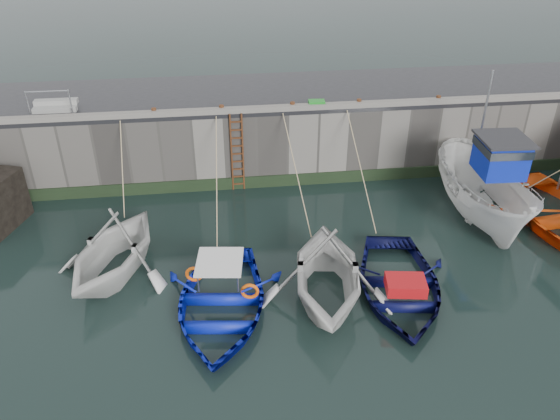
{
  "coord_description": "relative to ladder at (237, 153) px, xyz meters",
  "views": [
    {
      "loc": [
        -2.79,
        -9.43,
        10.56
      ],
      "look_at": [
        -0.81,
        6.08,
        1.2
      ],
      "focal_mm": 35.0,
      "sensor_mm": 36.0,
      "label": 1
    }
  ],
  "objects": [
    {
      "name": "ground",
      "position": [
        2.0,
        -9.91,
        -1.59
      ],
      "size": [
        120.0,
        120.0,
        0.0
      ],
      "primitive_type": "plane",
      "color": "black",
      "rests_on": "ground"
    },
    {
      "name": "quay_back",
      "position": [
        2.0,
        2.59,
        -0.09
      ],
      "size": [
        30.0,
        5.0,
        3.0
      ],
      "primitive_type": "cube",
      "color": "slate",
      "rests_on": "ground"
    },
    {
      "name": "road_back",
      "position": [
        2.0,
        2.59,
        1.49
      ],
      "size": [
        30.0,
        5.0,
        0.16
      ],
      "primitive_type": "cube",
      "color": "black",
      "rests_on": "quay_back"
    },
    {
      "name": "kerb_back",
      "position": [
        2.0,
        0.24,
        1.67
      ],
      "size": [
        30.0,
        0.3,
        0.2
      ],
      "primitive_type": "cube",
      "color": "slate",
      "rests_on": "road_back"
    },
    {
      "name": "algae_back",
      "position": [
        2.0,
        0.05,
        -1.34
      ],
      "size": [
        30.0,
        0.08,
        0.5
      ],
      "primitive_type": "cube",
      "color": "black",
      "rests_on": "ground"
    },
    {
      "name": "ladder",
      "position": [
        0.0,
        0.0,
        0.0
      ],
      "size": [
        0.51,
        0.08,
        3.2
      ],
      "color": "#3F1E0F",
      "rests_on": "ground"
    },
    {
      "name": "boat_near_white",
      "position": [
        -4.15,
        -5.0,
        -1.59
      ],
      "size": [
        5.36,
        5.71,
        2.41
      ],
      "primitive_type": "imported",
      "rotation": [
        0.0,
        0.0,
        -0.38
      ],
      "color": "silver",
      "rests_on": "ground"
    },
    {
      "name": "boat_near_white_rope",
      "position": [
        -4.15,
        -1.21,
        -1.59
      ],
      "size": [
        0.04,
        3.67,
        3.1
      ],
      "primitive_type": null,
      "color": "tan",
      "rests_on": "ground"
    },
    {
      "name": "boat_near_blue",
      "position": [
        -0.97,
        -7.24,
        -1.59
      ],
      "size": [
        4.39,
        5.69,
        1.09
      ],
      "primitive_type": "imported",
      "rotation": [
        0.0,
        0.0,
        -0.12
      ],
      "color": "#0C1DB8",
      "rests_on": "ground"
    },
    {
      "name": "boat_near_blue_rope",
      "position": [
        -0.97,
        -2.33,
        -1.59
      ],
      "size": [
        0.04,
        5.48,
        3.1
      ],
      "primitive_type": null,
      "color": "tan",
      "rests_on": "ground"
    },
    {
      "name": "boat_near_blacktrim",
      "position": [
        2.15,
        -7.04,
        -1.59
      ],
      "size": [
        4.84,
        5.4,
        2.55
      ],
      "primitive_type": "imported",
      "rotation": [
        0.0,
        0.0,
        -0.15
      ],
      "color": "silver",
      "rests_on": "ground"
    },
    {
      "name": "boat_near_blacktrim_rope",
      "position": [
        2.15,
        -2.23,
        -1.59
      ],
      "size": [
        0.04,
        5.31,
        3.1
      ],
      "primitive_type": null,
      "color": "tan",
      "rests_on": "ground"
    },
    {
      "name": "boat_near_navy",
      "position": [
        4.35,
        -7.09,
        -1.59
      ],
      "size": [
        4.36,
        5.56,
        1.05
      ],
      "primitive_type": "imported",
      "rotation": [
        0.0,
        0.0,
        -0.16
      ],
      "color": "#090B3A",
      "rests_on": "ground"
    },
    {
      "name": "boat_near_navy_rope",
      "position": [
        4.35,
        -2.25,
        -1.59
      ],
      "size": [
        0.04,
        5.35,
        3.1
      ],
      "primitive_type": null,
      "color": "tan",
      "rests_on": "ground"
    },
    {
      "name": "boat_far_white",
      "position": [
        8.68,
        -3.26,
        -0.55
      ],
      "size": [
        2.77,
        6.49,
        5.46
      ],
      "rotation": [
        0.0,
        0.0,
        -0.06
      ],
      "color": "silver",
      "rests_on": "ground"
    },
    {
      "name": "fish_crate",
      "position": [
        3.14,
        0.39,
        1.71
      ],
      "size": [
        0.65,
        0.44,
        0.28
      ],
      "primitive_type": "cube",
      "rotation": [
        0.0,
        0.0,
        -0.07
      ],
      "color": "#18881F",
      "rests_on": "road_back"
    },
    {
      "name": "railing",
      "position": [
        -6.75,
        1.33,
        1.77
      ],
      "size": [
        1.6,
        1.05,
        1.0
      ],
      "color": "#A5A8AD",
      "rests_on": "road_back"
    },
    {
      "name": "bollard_a",
      "position": [
        -3.0,
        0.34,
        1.71
      ],
      "size": [
        0.18,
        0.18,
        0.28
      ],
      "primitive_type": "cylinder",
      "color": "#3F1E0F",
      "rests_on": "road_back"
    },
    {
      "name": "bollard_b",
      "position": [
        -0.5,
        0.34,
        1.71
      ],
      "size": [
        0.18,
        0.18,
        0.28
      ],
      "primitive_type": "cylinder",
      "color": "#3F1E0F",
      "rests_on": "road_back"
    },
    {
      "name": "bollard_c",
      "position": [
        2.2,
        0.34,
        1.71
      ],
      "size": [
        0.18,
        0.18,
        0.28
      ],
      "primitive_type": "cylinder",
      "color": "#3F1E0F",
      "rests_on": "road_back"
    },
    {
      "name": "bollard_d",
      "position": [
        4.8,
        0.34,
        1.71
      ],
      "size": [
        0.18,
        0.18,
        0.28
      ],
      "primitive_type": "cylinder",
      "color": "#3F1E0F",
      "rests_on": "road_back"
    },
    {
      "name": "bollard_e",
      "position": [
        8.0,
        0.34,
        1.71
      ],
      "size": [
        0.18,
        0.18,
        0.28
      ],
      "primitive_type": "cylinder",
      "color": "#3F1E0F",
      "rests_on": "road_back"
    }
  ]
}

